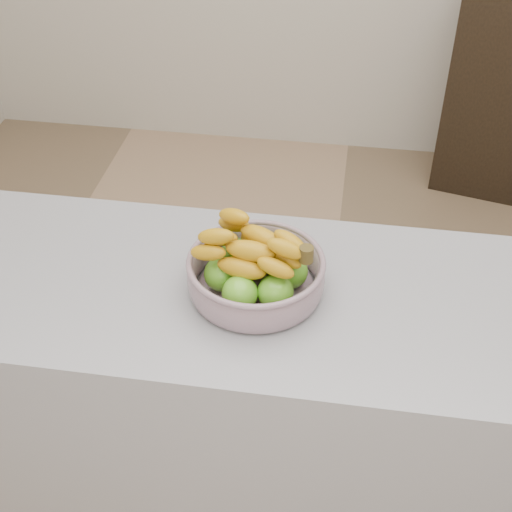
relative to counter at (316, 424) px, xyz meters
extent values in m
plane|color=#9D7E60|center=(0.00, 0.28, -0.45)|extent=(4.00, 4.00, 0.00)
cube|color=gray|center=(0.00, 0.00, 0.00)|extent=(2.00, 0.60, 0.90)
cube|color=black|center=(0.74, 2.06, 0.05)|extent=(0.64, 0.56, 1.00)
cylinder|color=#9BABBA|center=(-0.16, 0.00, 0.46)|extent=(0.26, 0.26, 0.01)
torus|color=#9BABBA|center=(-0.16, 0.00, 0.53)|extent=(0.31, 0.31, 0.01)
sphere|color=#60991A|center=(-0.18, -0.07, 0.50)|extent=(0.08, 0.08, 0.08)
sphere|color=#60991A|center=(-0.11, -0.06, 0.50)|extent=(0.08, 0.08, 0.08)
sphere|color=#60991A|center=(-0.08, 0.02, 0.50)|extent=(0.08, 0.08, 0.08)
sphere|color=#60991A|center=(-0.14, 0.07, 0.50)|extent=(0.08, 0.08, 0.08)
sphere|color=#60991A|center=(-0.21, 0.06, 0.50)|extent=(0.08, 0.08, 0.08)
sphere|color=#60991A|center=(-0.23, -0.02, 0.50)|extent=(0.08, 0.08, 0.08)
ellipsoid|color=orange|center=(-0.18, -0.04, 0.55)|extent=(0.20, 0.08, 0.05)
ellipsoid|color=orange|center=(-0.17, 0.00, 0.55)|extent=(0.20, 0.10, 0.05)
ellipsoid|color=orange|center=(-0.15, 0.05, 0.55)|extent=(0.20, 0.12, 0.05)
ellipsoid|color=orange|center=(-0.17, -0.03, 0.58)|extent=(0.20, 0.07, 0.05)
ellipsoid|color=orange|center=(-0.15, 0.03, 0.58)|extent=(0.19, 0.13, 0.05)
cylinder|color=#453816|center=(-0.05, -0.04, 0.60)|extent=(0.03, 0.03, 0.03)
camera|label=1|loc=(0.03, -1.20, 1.52)|focal=50.00mm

